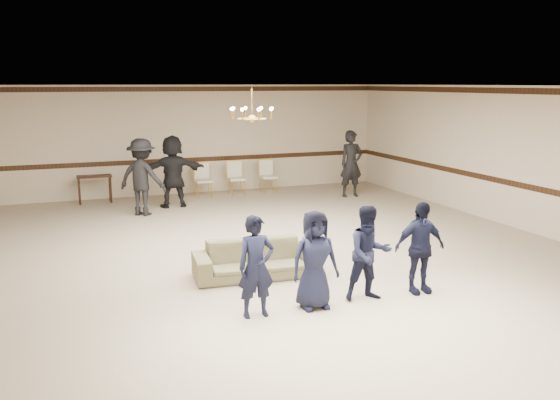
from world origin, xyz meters
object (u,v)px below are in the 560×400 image
Objects in this scene: adult_left at (142,177)px; banquet_chair_right at (268,176)px; adult_right at (351,164)px; boy_d at (420,248)px; chandelier at (252,102)px; boy_c at (369,253)px; console_table at (95,189)px; boy_a at (256,267)px; banquet_chair_left at (203,180)px; banquet_chair_mid at (236,178)px; boy_b at (315,260)px; adult_mid at (173,171)px; settee at (256,259)px.

banquet_chair_right is at bearing -117.81° from adult_left.
adult_left is 1.00× the size of adult_right.
boy_d is at bearing -110.08° from adult_right.
chandelier is 4.35m from boy_c.
banquet_chair_right reaches higher than console_table.
boy_a is at bearing -173.29° from boy_c.
boy_d is at bearing 152.36° from adult_left.
banquet_chair_left is at bearing -178.36° from banquet_chair_right.
banquet_chair_mid is at bearing 75.96° from boy_a.
banquet_chair_left is (1.98, 1.78, -0.47)m from adult_left.
adult_left is at bearing -177.00° from adult_right.
console_table is at bearing 116.96° from chandelier.
boy_b is at bearing -94.59° from chandelier.
adult_left is at bearing -144.83° from banquet_chair_mid.
banquet_chair_left is (-0.36, 8.97, -0.24)m from boy_c.
adult_left is at bearing 95.48° from boy_a.
adult_mid is 2.38m from console_table.
adult_left is (-1.44, 7.19, 0.23)m from boy_b.
adult_left reaches higher than boy_c.
boy_b and boy_d have the same top height.
boy_b is 0.76× the size of adult_right.
banquet_chair_left is at bearing -175.72° from banquet_chair_mid.
boy_a is 9.09m from banquet_chair_left.
chandelier is 0.64× the size of boy_c.
chandelier is 0.64× the size of boy_d.
banquet_chair_right is (2.88, 7.33, 0.18)m from settee.
boy_b is 8.77m from adult_right.
adult_left is at bearing 117.43° from boy_d.
boy_b is 1.80m from boy_d.
boy_c reaches higher than banquet_chair_right.
console_table is (-4.26, 9.17, -0.34)m from boy_d.
console_table is (-3.00, 0.20, -0.10)m from banquet_chair_left.
adult_right is at bearing 72.93° from boy_d.
adult_mid is at bearing -104.06° from adult_left.
adult_left and adult_mid have the same top height.
banquet_chair_mid is (-0.26, 8.97, -0.24)m from boy_d.
boy_a is at bearing 132.39° from adult_left.
boy_d is at bearing 1.63° from boy_b.
boy_b is at bearing -173.29° from boy_c.
adult_mid is at bearing 95.57° from boy_b.
boy_a reaches higher than banquet_chair_left.
chandelier is at bearing 101.99° from adult_mid.
boy_b is 0.90m from boy_c.
adult_mid is 3.30m from banquet_chair_right.
adult_mid is 1.98× the size of banquet_chair_right.
adult_right is (6.00, 0.30, 0.00)m from adult_left.
boy_b is 1.73m from settee.
boy_c is at bearing -176.86° from boy_d.
boy_b is (0.90, 0.00, 0.00)m from boy_a.
banquet_chair_left is (0.54, 8.97, -0.24)m from boy_b.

